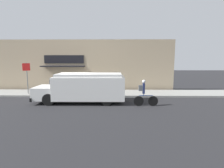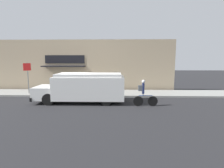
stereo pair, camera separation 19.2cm
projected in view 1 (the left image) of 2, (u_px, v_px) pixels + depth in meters
name	position (u px, v px, depth m)	size (l,w,h in m)	color
ground_plane	(76.00, 97.00, 13.83)	(70.00, 70.00, 0.00)	#232326
sidewalk	(79.00, 93.00, 15.19)	(28.00, 2.78, 0.14)	gray
storefront	(82.00, 65.00, 16.64)	(17.44, 1.08, 4.82)	tan
school_bus	(84.00, 87.00, 12.13)	(6.15, 2.59, 2.02)	white
cyclist	(144.00, 93.00, 11.15)	(1.57, 0.22, 1.70)	black
stop_sign_post	(27.00, 73.00, 14.37)	(0.45, 0.45, 2.57)	slate
trash_bin	(53.00, 86.00, 15.76)	(0.61, 0.61, 0.97)	#38383D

